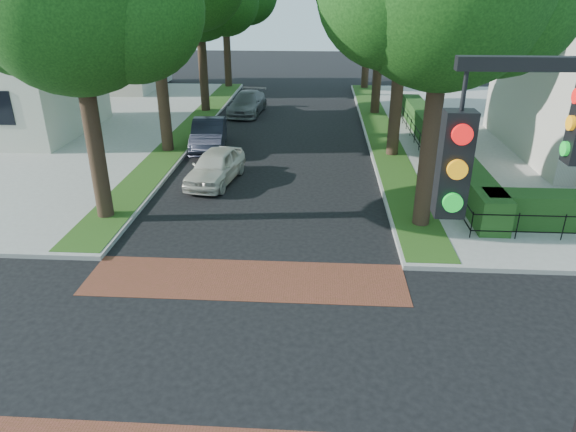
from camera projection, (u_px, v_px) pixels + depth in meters
The scene contains 10 objects.
ground at pixel (226, 354), 11.53m from camera, with size 120.00×120.00×0.00m, color black.
crosswalk_far at pixel (246, 280), 14.45m from camera, with size 9.00×2.20×0.01m, color brown.
grass_strip_ne at pixel (381, 132), 28.57m from camera, with size 1.60×29.80×0.02m, color #254B15.
grass_strip_nw at pixel (190, 129), 29.18m from camera, with size 1.60×29.80×0.02m, color #254B15.
hedge_main_road at pixel (439, 143), 24.46m from camera, with size 1.00×18.00×1.20m, color #204317.
fence_main_road at pixel (422, 145), 24.57m from camera, with size 0.06×18.00×0.90m, color black, non-canonical shape.
house_left_far at pixel (95, 23), 39.50m from camera, with size 10.00×9.00×10.14m.
parked_car_front at pixel (215, 166), 21.42m from camera, with size 1.63×4.06×1.38m, color beige.
parked_car_middle at pixel (209, 134), 25.88m from camera, with size 1.57×4.49×1.48m, color black.
parked_car_rear at pixel (247, 103), 33.12m from camera, with size 1.93×4.74×1.38m, color slate.
Camera 1 is at (1.96, -9.16, 7.54)m, focal length 32.00 mm.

